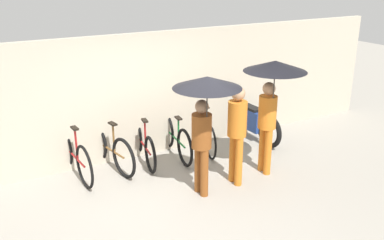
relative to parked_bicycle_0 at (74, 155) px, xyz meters
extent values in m
plane|color=gray|center=(1.31, -1.87, -0.40)|extent=(30.00, 30.00, 0.00)
cube|color=#B2A893|center=(1.31, 0.29, 0.81)|extent=(11.83, 0.12, 2.41)
torus|color=black|center=(-0.04, 0.51, -0.02)|extent=(0.11, 0.76, 0.76)
torus|color=black|center=(0.04, -0.52, -0.02)|extent=(0.11, 0.76, 0.76)
cylinder|color=maroon|center=(0.00, -0.01, -0.02)|extent=(0.11, 1.03, 0.04)
cylinder|color=maroon|center=(0.01, -0.19, 0.27)|extent=(0.04, 0.04, 0.58)
cube|color=black|center=(0.01, -0.19, 0.57)|extent=(0.10, 0.21, 0.03)
cylinder|color=maroon|center=(-0.04, 0.51, 0.30)|extent=(0.04, 0.04, 0.62)
cylinder|color=maroon|center=(-0.04, 0.51, 0.61)|extent=(0.44, 0.06, 0.03)
torus|color=black|center=(0.56, 0.49, -0.03)|extent=(0.20, 0.74, 0.74)
torus|color=black|center=(0.75, -0.49, -0.03)|extent=(0.20, 0.74, 0.74)
cylinder|color=brown|center=(0.66, 0.00, -0.03)|extent=(0.22, 0.98, 0.04)
cylinder|color=brown|center=(0.69, -0.17, 0.24)|extent=(0.04, 0.04, 0.54)
cube|color=black|center=(0.69, -0.17, 0.53)|extent=(0.13, 0.21, 0.03)
cylinder|color=brown|center=(0.56, 0.49, 0.34)|extent=(0.04, 0.04, 0.73)
cylinder|color=brown|center=(0.56, 0.49, 0.70)|extent=(0.44, 0.11, 0.03)
torus|color=black|center=(1.38, 0.46, -0.05)|extent=(0.16, 0.69, 0.69)
torus|color=black|center=(1.24, -0.53, -0.05)|extent=(0.16, 0.69, 0.69)
cylinder|color=maroon|center=(1.31, -0.04, -0.05)|extent=(0.18, 0.99, 0.04)
cylinder|color=maroon|center=(1.29, -0.21, 0.21)|extent=(0.04, 0.04, 0.53)
cube|color=black|center=(1.29, -0.21, 0.50)|extent=(0.12, 0.21, 0.03)
cylinder|color=maroon|center=(1.38, 0.46, 0.25)|extent=(0.04, 0.04, 0.61)
cylinder|color=maroon|center=(1.38, 0.46, 0.55)|extent=(0.44, 0.09, 0.03)
torus|color=black|center=(2.02, 0.39, -0.03)|extent=(0.13, 0.73, 0.73)
torus|color=black|center=(1.91, -0.59, -0.03)|extent=(0.13, 0.73, 0.73)
cylinder|color=#19662D|center=(1.97, -0.10, -0.03)|extent=(0.14, 0.98, 0.04)
cylinder|color=#19662D|center=(1.95, -0.27, 0.20)|extent=(0.04, 0.04, 0.47)
cube|color=black|center=(1.95, -0.27, 0.45)|extent=(0.11, 0.21, 0.03)
cylinder|color=#19662D|center=(2.02, 0.39, 0.32)|extent=(0.04, 0.04, 0.72)
cylinder|color=#19662D|center=(2.02, 0.39, 0.68)|extent=(0.44, 0.07, 0.03)
torus|color=black|center=(2.75, 0.45, -0.05)|extent=(0.21, 0.68, 0.69)
torus|color=black|center=(2.50, -0.55, -0.05)|extent=(0.21, 0.68, 0.69)
cylinder|color=brown|center=(2.62, -0.05, -0.05)|extent=(0.28, 1.01, 0.04)
cylinder|color=brown|center=(2.58, -0.23, 0.25)|extent=(0.04, 0.04, 0.60)
cube|color=black|center=(2.58, -0.23, 0.57)|extent=(0.14, 0.22, 0.03)
cylinder|color=brown|center=(2.75, 0.45, 0.29)|extent=(0.04, 0.04, 0.68)
cylinder|color=brown|center=(2.75, 0.45, 0.63)|extent=(0.43, 0.13, 0.03)
cylinder|color=brown|center=(1.65, -1.56, 0.02)|extent=(0.13, 0.13, 0.83)
cylinder|color=brown|center=(1.66, -1.73, 0.02)|extent=(0.13, 0.13, 0.83)
cylinder|color=brown|center=(1.65, -1.65, 0.71)|extent=(0.32, 0.32, 0.56)
sphere|color=#997051|center=(1.65, -1.65, 1.12)|extent=(0.21, 0.21, 0.21)
cylinder|color=#332D28|center=(1.66, -1.78, 1.09)|extent=(0.02, 0.02, 0.70)
cone|color=black|center=(1.66, -1.78, 1.54)|extent=(1.06, 1.06, 0.18)
cylinder|color=#C66B1E|center=(2.36, -1.52, 0.04)|extent=(0.13, 0.13, 0.88)
cylinder|color=#C66B1E|center=(2.35, -1.70, 0.04)|extent=(0.13, 0.13, 0.88)
cylinder|color=#C66B1E|center=(2.36, -1.61, 0.78)|extent=(0.32, 0.32, 0.60)
sphere|color=tan|center=(2.36, -1.61, 1.22)|extent=(0.23, 0.23, 0.23)
cylinder|color=#C66B1E|center=(3.06, -1.43, 0.03)|extent=(0.13, 0.13, 0.86)
cylinder|color=#C66B1E|center=(3.05, -1.61, 0.03)|extent=(0.13, 0.13, 0.86)
cylinder|color=#C66B1E|center=(3.06, -1.52, 0.76)|extent=(0.32, 0.32, 0.59)
sphere|color=tan|center=(3.06, -1.52, 1.18)|extent=(0.22, 0.22, 0.22)
cylinder|color=#332D28|center=(3.04, -1.66, 1.15)|extent=(0.02, 0.02, 0.73)
cone|color=black|center=(3.04, -1.66, 1.61)|extent=(1.06, 1.06, 0.18)
torus|color=black|center=(3.81, 0.58, -0.05)|extent=(0.12, 0.71, 0.70)
torus|color=black|center=(3.85, -0.67, -0.05)|extent=(0.12, 0.71, 0.70)
cube|color=navy|center=(3.83, -0.04, 0.03)|extent=(0.26, 0.69, 0.44)
cube|color=black|center=(3.83, -0.04, 0.28)|extent=(0.23, 0.49, 0.06)
cylinder|color=#B2B2B7|center=(3.81, 0.58, 0.50)|extent=(0.58, 0.05, 0.03)
camera|label=1|loc=(-1.52, -7.06, 3.17)|focal=40.00mm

